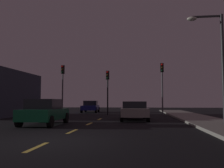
% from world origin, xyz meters
% --- Properties ---
extents(ground_plane, '(80.00, 80.00, 0.00)m').
position_xyz_m(ground_plane, '(0.00, 7.00, 0.00)').
color(ground_plane, black).
extents(sidewalk_curb_right, '(3.00, 40.00, 0.15)m').
position_xyz_m(sidewalk_curb_right, '(7.50, 7.00, 0.07)').
color(sidewalk_curb_right, gray).
rests_on(sidewalk_curb_right, ground_plane).
extents(lane_stripe_nearest, '(0.16, 1.60, 0.01)m').
position_xyz_m(lane_stripe_nearest, '(0.00, -1.20, 0.00)').
color(lane_stripe_nearest, '#EACC4C').
rests_on(lane_stripe_nearest, ground_plane).
extents(lane_stripe_second, '(0.16, 1.60, 0.01)m').
position_xyz_m(lane_stripe_second, '(0.00, 2.60, 0.00)').
color(lane_stripe_second, '#EACC4C').
rests_on(lane_stripe_second, ground_plane).
extents(lane_stripe_third, '(0.16, 1.60, 0.01)m').
position_xyz_m(lane_stripe_third, '(0.00, 6.40, 0.00)').
color(lane_stripe_third, '#EACC4C').
rests_on(lane_stripe_third, ground_plane).
extents(lane_stripe_fourth, '(0.16, 1.60, 0.01)m').
position_xyz_m(lane_stripe_fourth, '(0.00, 10.20, 0.00)').
color(lane_stripe_fourth, '#EACC4C').
rests_on(lane_stripe_fourth, ground_plane).
extents(traffic_signal_left, '(0.32, 0.38, 5.18)m').
position_xyz_m(traffic_signal_left, '(-4.89, 15.81, 3.61)').
color(traffic_signal_left, '#4C4C51').
rests_on(traffic_signal_left, ground_plane).
extents(traffic_signal_center, '(0.32, 0.38, 4.52)m').
position_xyz_m(traffic_signal_center, '(-0.13, 15.81, 3.19)').
color(traffic_signal_center, black).
rests_on(traffic_signal_center, ground_plane).
extents(traffic_signal_right, '(0.32, 0.38, 5.21)m').
position_xyz_m(traffic_signal_right, '(5.37, 15.81, 3.63)').
color(traffic_signal_right, '#4C4C51').
rests_on(traffic_signal_right, ground_plane).
extents(car_stopped_ahead, '(2.21, 4.57, 1.38)m').
position_xyz_m(car_stopped_ahead, '(2.69, 9.71, 0.72)').
color(car_stopped_ahead, gray).
rests_on(car_stopped_ahead, ground_plane).
extents(car_adjacent_lane, '(2.04, 4.12, 1.52)m').
position_xyz_m(car_adjacent_lane, '(-2.48, 5.37, 0.77)').
color(car_adjacent_lane, '#0F4C2D').
rests_on(car_adjacent_lane, ground_plane).
extents(car_oncoming_far, '(2.23, 4.40, 1.47)m').
position_xyz_m(car_oncoming_far, '(-3.08, 21.56, 0.75)').
color(car_oncoming_far, navy).
rests_on(car_oncoming_far, ground_plane).
extents(street_lamp_right, '(2.02, 0.36, 6.37)m').
position_xyz_m(street_lamp_right, '(7.46, 5.74, 3.90)').
color(street_lamp_right, '#2D2D30').
rests_on(street_lamp_right, ground_plane).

